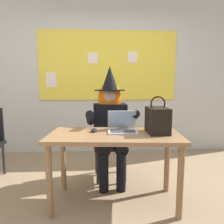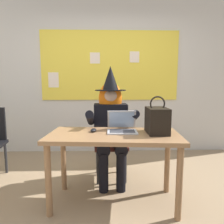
{
  "view_description": "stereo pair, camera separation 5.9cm",
  "coord_description": "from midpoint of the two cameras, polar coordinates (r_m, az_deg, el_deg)",
  "views": [
    {
      "loc": [
        -0.13,
        -1.93,
        1.25
      ],
      "look_at": [
        -0.0,
        0.41,
        0.92
      ],
      "focal_mm": 33.52,
      "sensor_mm": 36.0,
      "label": 1
    },
    {
      "loc": [
        -0.07,
        -1.93,
        1.25
      ],
      "look_at": [
        -0.0,
        0.41,
        0.92
      ],
      "focal_mm": 33.52,
      "sensor_mm": 36.0,
      "label": 2
    }
  ],
  "objects": [
    {
      "name": "ground_plane",
      "position": [
        2.3,
        -0.09,
        -24.92
      ],
      "size": [
        24.0,
        24.0,
        0.0
      ],
      "primitive_type": "plane",
      "color": "#937A5B"
    },
    {
      "name": "wall_back_bulletin",
      "position": [
        3.79,
        -1.65,
        11.56
      ],
      "size": [
        5.28,
        1.92,
        2.96
      ],
      "color": "beige",
      "rests_on": "ground"
    },
    {
      "name": "desk_main",
      "position": [
        2.14,
        -0.08,
        -8.73
      ],
      "size": [
        1.36,
        0.72,
        0.74
      ],
      "rotation": [
        0.0,
        0.0,
        -0.08
      ],
      "color": "#8E6642",
      "rests_on": "ground"
    },
    {
      "name": "chair_at_desk",
      "position": [
        2.82,
        -1.35,
        -7.17
      ],
      "size": [
        0.45,
        0.45,
        0.91
      ],
      "rotation": [
        0.0,
        0.0,
        -1.5
      ],
      "color": "#4C1E19",
      "rests_on": "ground"
    },
    {
      "name": "person_costumed",
      "position": [
        2.64,
        -1.13,
        -1.8
      ],
      "size": [
        0.6,
        0.67,
        1.46
      ],
      "rotation": [
        0.0,
        0.0,
        -1.54
      ],
      "color": "black",
      "rests_on": "ground"
    },
    {
      "name": "laptop",
      "position": [
        2.21,
        2.09,
        -4.04
      ],
      "size": [
        0.31,
        0.31,
        0.21
      ],
      "rotation": [
        0.0,
        0.0,
        -0.02
      ],
      "color": "#B7B7BC",
      "rests_on": "desk_main"
    },
    {
      "name": "computer_mouse",
      "position": [
        2.2,
        -5.73,
        -4.99
      ],
      "size": [
        0.08,
        0.11,
        0.03
      ],
      "primitive_type": "ellipsoid",
      "rotation": [
        0.0,
        0.0,
        -0.2
      ],
      "color": "black",
      "rests_on": "desk_main"
    },
    {
      "name": "handbag",
      "position": [
        2.17,
        11.52,
        -2.13
      ],
      "size": [
        0.2,
        0.3,
        0.38
      ],
      "rotation": [
        0.0,
        0.0,
        0.11
      ],
      "color": "black",
      "rests_on": "desk_main"
    }
  ]
}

